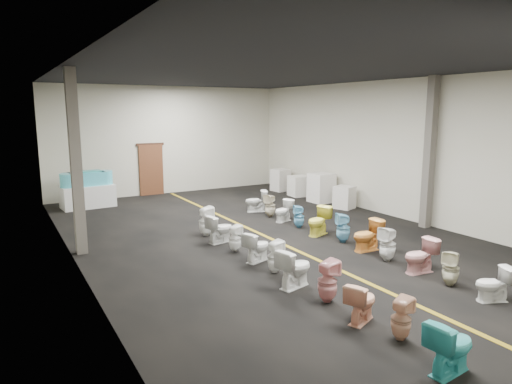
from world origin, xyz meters
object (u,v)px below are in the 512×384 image
appliance_crate_a (344,197)px  toilet_right_11 (256,201)px  toilet_left_6 (257,247)px  toilet_left_1 (401,319)px  toilet_left_0 (450,346)px  toilet_left_3 (328,281)px  toilet_right_9 (284,211)px  toilet_right_4 (388,244)px  toilet_right_10 (270,206)px  toilet_right_8 (299,217)px  display_table (88,196)px  toilet_right_7 (319,221)px  toilet_left_8 (220,229)px  toilet_right_5 (367,235)px  toilet_right_6 (343,228)px  toilet_left_7 (235,238)px  toilet_left_4 (295,268)px  toilet_left_5 (275,257)px  appliance_crate_d (280,180)px  appliance_crate_c (299,186)px  toilet_right_2 (451,268)px  toilet_right_1 (493,284)px  toilet_right_3 (420,256)px  appliance_crate_b (321,188)px  toilet_left_9 (206,221)px  bathtub (87,178)px  toilet_left_2 (361,302)px

appliance_crate_a → toilet_right_11: 3.24m
toilet_left_6 → toilet_left_1: bearing=160.7°
toilet_left_0 → toilet_left_1: size_ratio=1.12×
toilet_right_11 → toilet_left_3: bearing=-2.2°
toilet_right_9 → toilet_right_11: bearing=163.1°
appliance_crate_a → toilet_right_4: 5.87m
toilet_right_10 → toilet_right_8: bearing=-14.7°
toilet_left_0 → toilet_right_4: size_ratio=0.94×
display_table → toilet_right_7: bearing=-55.5°
toilet_right_4 → toilet_right_9: toilet_right_4 is taller
toilet_left_8 → toilet_right_5: toilet_right_5 is taller
toilet_left_1 → toilet_right_6: toilet_right_6 is taller
toilet_left_3 → toilet_right_9: bearing=-30.5°
appliance_crate_a → toilet_left_7: size_ratio=1.19×
toilet_right_6 → toilet_right_4: bearing=17.8°
toilet_left_4 → toilet_left_5: (0.10, 0.89, -0.04)m
appliance_crate_d → toilet_right_6: bearing=-111.0°
toilet_left_5 → toilet_right_8: size_ratio=1.05×
toilet_left_6 → toilet_right_8: toilet_left_6 is taller
toilet_left_8 → appliance_crate_c: bearing=-64.5°
toilet_left_6 → toilet_right_10: bearing=-55.5°
toilet_right_2 → toilet_right_5: 2.59m
toilet_left_7 → toilet_right_1: toilet_left_7 is taller
toilet_left_3 → toilet_right_10: (2.69, 6.36, -0.02)m
toilet_right_6 → toilet_left_3: bearing=-22.8°
toilet_left_5 → toilet_right_3: size_ratio=0.95×
toilet_left_6 → toilet_left_7: (-0.11, 0.93, -0.02)m
appliance_crate_a → toilet_left_1: bearing=-125.7°
appliance_crate_a → appliance_crate_b: (0.00, 1.34, 0.15)m
display_table → appliance_crate_a: bearing=-31.2°
toilet_left_3 → toilet_right_4: 2.92m
toilet_left_9 → toilet_right_7: size_ratio=1.04×
toilet_left_0 → bathtub: bearing=3.6°
toilet_left_3 → toilet_right_6: 4.01m
appliance_crate_d → toilet_right_11: size_ratio=1.26×
appliance_crate_a → toilet_left_6: bearing=-148.3°
toilet_left_8 → toilet_right_6: 3.30m
toilet_right_2 → appliance_crate_c: bearing=139.4°
display_table → toilet_right_8: 8.01m
toilet_right_3 → toilet_right_5: (0.12, 1.76, 0.02)m
appliance_crate_c → toilet_left_2: appliance_crate_c is taller
toilet_left_3 → toilet_right_7: size_ratio=1.00×
toilet_left_6 → toilet_left_8: (-0.08, 1.84, 0.02)m
toilet_left_6 → toilet_right_3: (2.68, -2.45, 0.02)m
toilet_left_2 → toilet_right_4: size_ratio=0.85×
toilet_right_2 → toilet_right_11: (0.02, 7.89, 0.01)m
appliance_crate_c → toilet_right_9: 4.52m
toilet_right_2 → toilet_right_7: 4.37m
toilet_left_5 → toilet_right_5: bearing=-93.6°
toilet_right_1 → appliance_crate_d: bearing=-169.9°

